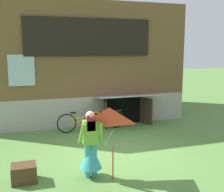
{
  "coord_description": "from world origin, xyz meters",
  "views": [
    {
      "loc": [
        -2.54,
        -7.53,
        2.99
      ],
      "look_at": [
        0.13,
        0.66,
        1.56
      ],
      "focal_mm": 45.61,
      "sensor_mm": 36.0,
      "label": 1
    }
  ],
  "objects_px": {
    "kite": "(109,129)",
    "bicycle_green": "(107,120)",
    "wooden_crate": "(24,173)",
    "person": "(91,150)",
    "bicycle_yellow": "(80,122)"
  },
  "relations": [
    {
      "from": "person",
      "to": "kite",
      "type": "height_order",
      "value": "kite"
    },
    {
      "from": "person",
      "to": "bicycle_yellow",
      "type": "relative_size",
      "value": 0.96
    },
    {
      "from": "bicycle_green",
      "to": "wooden_crate",
      "type": "height_order",
      "value": "bicycle_green"
    },
    {
      "from": "bicycle_yellow",
      "to": "wooden_crate",
      "type": "distance_m",
      "value": 4.01
    },
    {
      "from": "kite",
      "to": "wooden_crate",
      "type": "xyz_separation_m",
      "value": [
        -1.78,
        0.82,
        -1.11
      ]
    },
    {
      "from": "kite",
      "to": "bicycle_green",
      "type": "bearing_deg",
      "value": 73.77
    },
    {
      "from": "kite",
      "to": "wooden_crate",
      "type": "height_order",
      "value": "kite"
    },
    {
      "from": "bicycle_yellow",
      "to": "wooden_crate",
      "type": "relative_size",
      "value": 2.99
    },
    {
      "from": "bicycle_green",
      "to": "wooden_crate",
      "type": "bearing_deg",
      "value": -145.08
    },
    {
      "from": "bicycle_green",
      "to": "wooden_crate",
      "type": "relative_size",
      "value": 2.76
    },
    {
      "from": "person",
      "to": "wooden_crate",
      "type": "distance_m",
      "value": 1.6
    },
    {
      "from": "person",
      "to": "bicycle_yellow",
      "type": "bearing_deg",
      "value": 77.51
    },
    {
      "from": "person",
      "to": "bicycle_green",
      "type": "height_order",
      "value": "person"
    },
    {
      "from": "kite",
      "to": "bicycle_green",
      "type": "relative_size",
      "value": 1.07
    },
    {
      "from": "kite",
      "to": "bicycle_green",
      "type": "height_order",
      "value": "kite"
    }
  ]
}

